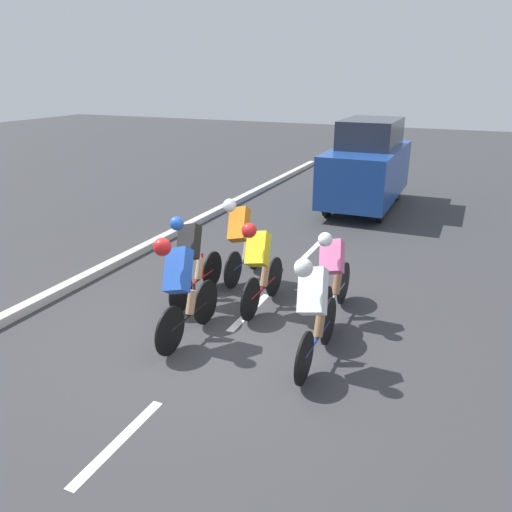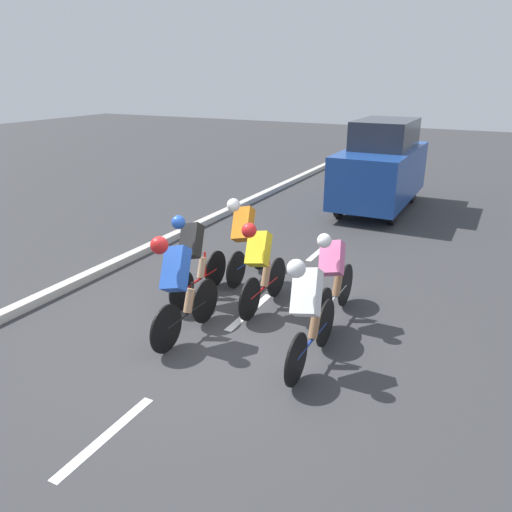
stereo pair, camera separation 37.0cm
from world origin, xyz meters
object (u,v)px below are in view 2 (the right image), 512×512
Objects in this scene: cyclist_black at (193,254)px; cyclist_blue at (178,283)px; cyclist_pink at (333,274)px; cyclist_white at (308,309)px; cyclist_orange at (244,236)px; support_car at (381,166)px; cyclist_yellow at (260,263)px.

cyclist_blue is at bearing 114.59° from cyclist_black.
cyclist_pink is 2.26m from cyclist_blue.
cyclist_white is at bearing -176.01° from cyclist_blue.
support_car is (-0.93, -5.99, 0.35)m from cyclist_orange.
cyclist_blue reaches higher than cyclist_yellow.
cyclist_blue is at bearing 40.89° from cyclist_pink.
cyclist_black is at bearing 79.93° from support_car.
cyclist_white is 8.24m from support_car.
cyclist_orange is at bearing -46.60° from cyclist_white.
cyclist_pink is 1.03× the size of cyclist_black.
support_car reaches higher than cyclist_black.
cyclist_black reaches higher than cyclist_pink.
cyclist_white reaches higher than cyclist_black.
cyclist_pink is at bearing 98.24° from support_car.
cyclist_yellow is 0.96× the size of cyclist_white.
support_car reaches higher than cyclist_yellow.
cyclist_blue is (0.58, 1.32, 0.06)m from cyclist_yellow.
cyclist_yellow is 0.99× the size of cyclist_blue.
cyclist_white is (-2.04, 2.16, -0.02)m from cyclist_orange.
cyclist_white is at bearing 97.80° from support_car.
cyclist_orange reaches higher than cyclist_pink.
cyclist_black is 2.60m from cyclist_white.
cyclist_black is at bearing 73.19° from cyclist_orange.
cyclist_blue reaches higher than cyclist_pink.
cyclist_white is 0.42× the size of support_car.
cyclist_pink is at bearing -172.34° from cyclist_black.
cyclist_yellow is 1.13m from cyclist_black.
cyclist_pink is 1.36m from cyclist_white.
cyclist_blue is (1.71, 1.48, 0.09)m from cyclist_pink.
cyclist_pink is 2.27m from cyclist_black.
cyclist_white is at bearing 136.43° from cyclist_yellow.
cyclist_blue is at bearing 3.99° from cyclist_white.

